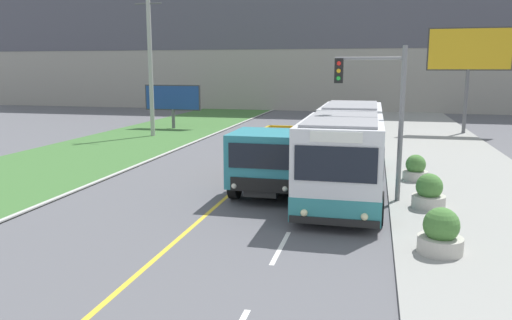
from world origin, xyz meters
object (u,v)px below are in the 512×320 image
at_px(utility_pole_far, 150,61).
at_px(billboard_small, 173,99).
at_px(dump_truck, 273,159).
at_px(traffic_light_mast, 380,103).
at_px(planter_round_near, 441,233).
at_px(planter_round_third, 415,169).
at_px(planter_round_second, 429,193).
at_px(city_bus, 347,148).
at_px(billboard_large, 469,53).

relative_size(utility_pole_far, billboard_small, 2.24).
relative_size(dump_truck, traffic_light_mast, 1.34).
relative_size(utility_pole_far, traffic_light_mast, 1.87).
bearing_deg(utility_pole_far, planter_round_near, -49.01).
distance_m(utility_pole_far, planter_round_third, 19.36).
xyz_separation_m(utility_pole_far, planter_round_near, (15.86, -18.25, -4.30)).
height_order(utility_pole_far, planter_round_third, utility_pole_far).
height_order(planter_round_near, planter_round_third, planter_round_near).
bearing_deg(billboard_small, planter_round_second, -48.58).
bearing_deg(traffic_light_mast, planter_round_third, 65.50).
height_order(billboard_small, planter_round_near, billboard_small).
bearing_deg(planter_round_second, dump_truck, 166.80).
distance_m(dump_truck, planter_round_second, 5.44).
xyz_separation_m(dump_truck, planter_round_third, (5.15, 2.80, -0.67)).
distance_m(planter_round_near, planter_round_second, 4.04).
distance_m(billboard_small, planter_round_second, 24.68).
bearing_deg(city_bus, dump_truck, -152.33).
xyz_separation_m(traffic_light_mast, planter_round_second, (1.62, -0.72, -2.75)).
xyz_separation_m(planter_round_near, planter_round_second, (0.12, 4.04, -0.00)).
distance_m(city_bus, planter_round_near, 7.15).
height_order(traffic_light_mast, billboard_large, billboard_large).
xyz_separation_m(city_bus, dump_truck, (-2.53, -1.33, -0.29)).
xyz_separation_m(planter_round_second, planter_round_third, (-0.11, 4.04, -0.04)).
height_order(billboard_large, planter_round_near, billboard_large).
bearing_deg(billboard_small, planter_round_third, -41.72).
relative_size(city_bus, planter_round_near, 10.33).
height_order(billboard_small, planter_round_third, billboard_small).
xyz_separation_m(utility_pole_far, billboard_large, (20.20, 5.79, 0.57)).
relative_size(traffic_light_mast, billboard_small, 1.20).
xyz_separation_m(utility_pole_far, planter_round_third, (15.88, -10.18, -4.34)).
distance_m(city_bus, dump_truck, 2.87).
bearing_deg(dump_truck, billboard_small, 122.63).
height_order(utility_pole_far, billboard_small, utility_pole_far).
distance_m(utility_pole_far, traffic_light_mast, 19.78).
relative_size(billboard_small, planter_round_near, 3.85).
bearing_deg(billboard_large, planter_round_second, -101.89).
relative_size(city_bus, planter_round_second, 10.39).
bearing_deg(utility_pole_far, billboard_large, 16.00).
bearing_deg(dump_truck, planter_round_third, 28.55).
bearing_deg(billboard_large, traffic_light_mast, -106.82).
bearing_deg(planter_round_third, planter_round_second, -88.47).
height_order(traffic_light_mast, billboard_small, traffic_light_mast).
xyz_separation_m(traffic_light_mast, planter_round_near, (1.49, -4.75, -2.75)).
distance_m(traffic_light_mast, planter_round_second, 3.27).
bearing_deg(billboard_large, planter_round_near, -100.22).
bearing_deg(planter_round_near, city_bus, 111.55).
bearing_deg(utility_pole_far, city_bus, -41.32).
height_order(billboard_large, billboard_small, billboard_large).
height_order(utility_pole_far, planter_round_near, utility_pole_far).
distance_m(dump_truck, utility_pole_far, 17.24).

